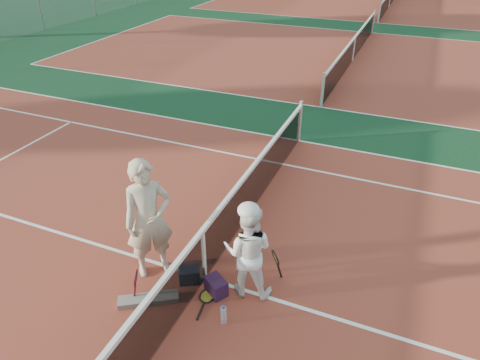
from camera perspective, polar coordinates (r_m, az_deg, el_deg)
name	(u,v)px	position (r m, az deg, el deg)	size (l,w,h in m)	color
ground	(205,278)	(7.20, -4.66, -12.92)	(130.00, 130.00, 0.00)	#0D321B
court_main	(205,278)	(7.20, -4.66, -12.90)	(23.77, 10.97, 0.01)	maroon
court_far_a	(352,61)	(18.86, 14.74, 15.11)	(23.77, 10.97, 0.01)	maroon
court_far_b	(389,7)	(32.00, 19.22, 20.95)	(23.77, 10.97, 0.01)	maroon
net_main	(204,255)	(6.85, -4.85, -9.87)	(0.10, 10.98, 1.02)	black
net_far_a	(354,48)	(18.73, 14.96, 16.60)	(0.10, 10.98, 1.02)	black
player_a	(149,220)	(6.82, -12.08, -5.19)	(0.75, 0.49, 2.07)	#BEAE93
player_b	(248,251)	(6.46, 1.10, -9.50)	(0.77, 0.60, 1.59)	white
racket_red	(137,286)	(6.82, -13.56, -13.58)	(0.14, 0.27, 0.60)	maroon
racket_black_held	(275,265)	(6.99, 4.70, -11.27)	(0.19, 0.27, 0.59)	black
racket_spare	(207,296)	(6.89, -4.40, -15.19)	(0.60, 0.27, 0.05)	black
sports_bag_navy	(190,275)	(7.08, -6.73, -12.48)	(0.33, 0.23, 0.26)	black
sports_bag_purple	(216,286)	(6.86, -3.21, -13.98)	(0.35, 0.24, 0.28)	black
net_cover_canvas	(149,299)	(6.94, -12.09, -15.30)	(0.92, 0.21, 0.10)	slate
water_bottle	(224,315)	(6.46, -2.20, -17.60)	(0.09, 0.09, 0.30)	silver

